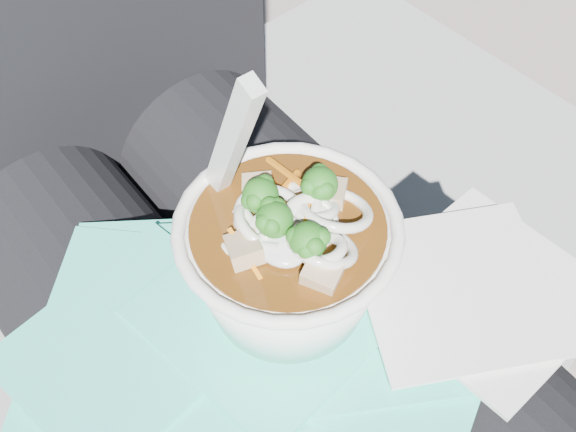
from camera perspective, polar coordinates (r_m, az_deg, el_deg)
stone_ledge at (r=0.99m, az=-6.48°, el=-12.10°), size 1.03×0.57×0.45m
lap at (r=0.65m, az=-1.57°, el=-9.42°), size 0.33×0.48×0.16m
person_body at (r=0.68m, az=-6.26°, el=-2.97°), size 0.34×0.94×1.00m
plastic_bag at (r=0.56m, az=-2.48°, el=-8.38°), size 0.33×0.36×0.02m
napkins at (r=0.57m, az=13.19°, el=-5.21°), size 0.18×0.18×0.01m
udon_bowl at (r=0.52m, az=-0.02°, el=-2.62°), size 0.18×0.18×0.20m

